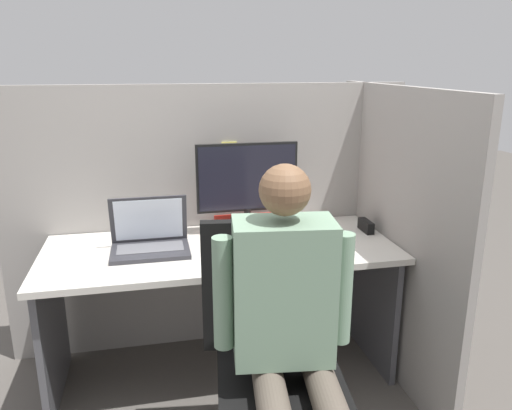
# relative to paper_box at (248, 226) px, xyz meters

# --- Properties ---
(cubicle_panel_back) EXTENTS (2.19, 0.05, 1.46)m
(cubicle_panel_back) POSITION_rel_paper_box_xyz_m (-0.17, 0.18, -0.00)
(cubicle_panel_back) COLOR gray
(cubicle_panel_back) RESTS_ON ground
(cubicle_panel_right) EXTENTS (0.04, 1.32, 1.46)m
(cubicle_panel_right) POSITION_rel_paper_box_xyz_m (0.70, -0.25, -0.00)
(cubicle_panel_right) COLOR gray
(cubicle_panel_right) RESTS_ON ground
(desk) EXTENTS (1.69, 0.69, 0.70)m
(desk) POSITION_rel_paper_box_xyz_m (-0.17, -0.18, -0.19)
(desk) COLOR beige
(desk) RESTS_ON ground
(paper_box) EXTENTS (0.32, 0.25, 0.06)m
(paper_box) POSITION_rel_paper_box_xyz_m (0.00, 0.00, 0.00)
(paper_box) COLOR red
(paper_box) RESTS_ON desk
(monitor) EXTENTS (0.52, 0.18, 0.41)m
(monitor) POSITION_rel_paper_box_xyz_m (0.00, 0.00, 0.24)
(monitor) COLOR black
(monitor) RESTS_ON paper_box
(laptop) EXTENTS (0.36, 0.24, 0.26)m
(laptop) POSITION_rel_paper_box_xyz_m (-0.50, -0.17, 0.02)
(laptop) COLOR #2D2D33
(laptop) RESTS_ON desk
(mouse) EXTENTS (0.07, 0.05, 0.04)m
(mouse) POSITION_rel_paper_box_xyz_m (-0.23, -0.30, -0.01)
(mouse) COLOR silver
(mouse) RESTS_ON desk
(stapler) EXTENTS (0.04, 0.13, 0.06)m
(stapler) POSITION_rel_paper_box_xyz_m (0.61, -0.12, -0.00)
(stapler) COLOR black
(stapler) RESTS_ON desk
(carrot_toy) EXTENTS (0.05, 0.13, 0.05)m
(carrot_toy) POSITION_rel_paper_box_xyz_m (0.15, -0.41, -0.01)
(carrot_toy) COLOR orange
(carrot_toy) RESTS_ON desk
(office_chair) EXTENTS (0.54, 0.59, 0.98)m
(office_chair) POSITION_rel_paper_box_xyz_m (-0.08, -0.84, -0.23)
(office_chair) COLOR black
(office_chair) RESTS_ON ground
(person) EXTENTS (0.48, 0.49, 1.25)m
(person) POSITION_rel_paper_box_xyz_m (-0.05, -1.01, -0.02)
(person) COLOR brown
(person) RESTS_ON ground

